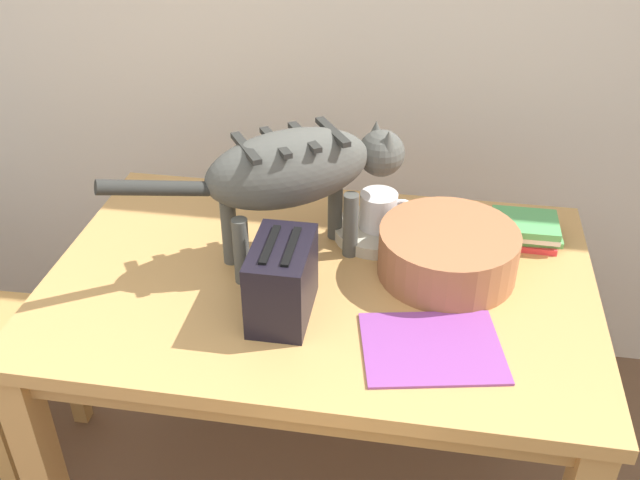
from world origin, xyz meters
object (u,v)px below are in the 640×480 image
Objects in this scene: dining_table at (320,308)px; toaster at (282,280)px; saucer_bowl at (377,231)px; book_stack at (525,229)px; coffee_mug at (380,210)px; wicker_basket at (448,252)px; magazine at (432,347)px; cat at (297,171)px.

toaster reaches higher than dining_table.
book_stack reaches higher than saucer_bowl.
wicker_basket is at bearing -37.38° from coffee_mug.
magazine is 0.49m from book_stack.
book_stack is 0.85× the size of toaster.
book_stack is at bearing 26.51° from dining_table.
saucer_bowl is 0.77× the size of magazine.
magazine reaches higher than dining_table.
cat is at bearing -146.79° from saucer_bowl.
toaster is (-0.32, 0.06, 0.08)m from magazine.
toaster reaches higher than book_stack.
toaster is at bearing -117.39° from coffee_mug.
wicker_basket is (0.35, -0.01, -0.17)m from cat.
cat is 0.49m from magazine.
coffee_mug is 0.38m from toaster.
toaster is at bearing -111.75° from dining_table.
coffee_mug is 0.68× the size of toaster.
saucer_bowl is at bearing -172.92° from book_stack.
cat is 0.30m from saucer_bowl.
dining_table is 0.25m from saucer_bowl.
cat reaches higher than dining_table.
saucer_bowl is at bearing 99.26° from magazine.
saucer_bowl is 0.06m from coffee_mug.
magazine is 1.64× the size of book_stack.
magazine is 0.34m from toaster.
cat reaches higher than toaster.
wicker_basket is (-0.19, -0.17, 0.03)m from book_stack.
wicker_basket reaches higher than magazine.
saucer_bowl is at bearing 180.00° from coffee_mug.
cat is 0.59m from book_stack.
book_stack is 0.54× the size of wicker_basket.
magazine is at bearing 15.91° from cat.
saucer_bowl is 1.26× the size of book_stack.
saucer_bowl is 0.38m from toaster.
dining_table is 6.24× the size of toaster.
cat is at bearing 91.79° from toaster.
coffee_mug reaches higher than wicker_basket.
saucer_bowl is at bearing 63.07° from toaster.
coffee_mug is at bearing 98.84° from magazine.
magazine is 0.88× the size of wicker_basket.
saucer_bowl is (0.18, 0.12, -0.21)m from cat.
toaster is at bearing -144.44° from book_stack.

